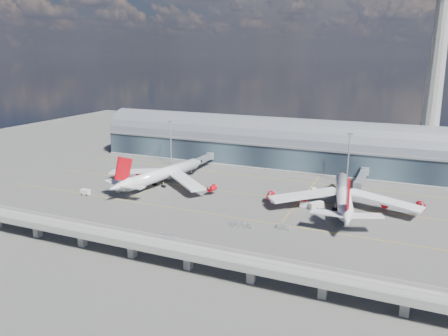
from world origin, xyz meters
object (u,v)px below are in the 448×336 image
at_px(service_truck_1, 85,192).
at_px(cargo_train_1, 168,237).
at_px(service_truck_4, 314,191).
at_px(floodlight_mast_left, 171,141).
at_px(cargo_train_0, 242,225).
at_px(control_tower, 435,77).
at_px(floodlight_mast_right, 348,157).
at_px(service_truck_3, 316,205).
at_px(service_truck_2, 308,205).
at_px(airliner_left, 161,174).
at_px(service_truck_0, 121,188).
at_px(service_truck_5, 168,176).
at_px(cargo_train_2, 284,227).
at_px(airliner_right, 344,197).

xyz_separation_m(service_truck_1, cargo_train_1, (60.02, -28.02, -0.49)).
height_order(service_truck_4, cargo_train_1, service_truck_4).
distance_m(floodlight_mast_left, cargo_train_0, 104.03).
distance_m(control_tower, floodlight_mast_right, 58.76).
bearing_deg(service_truck_3, service_truck_2, -135.57).
xyz_separation_m(control_tower, cargo_train_1, (-81.71, -121.95, -50.80)).
bearing_deg(service_truck_2, service_truck_1, 95.63).
bearing_deg(airliner_left, floodlight_mast_left, 124.05).
height_order(service_truck_4, cargo_train_0, service_truck_4).
bearing_deg(floodlight_mast_right, service_truck_4, -117.28).
bearing_deg(service_truck_2, service_truck_0, 90.12).
distance_m(floodlight_mast_left, service_truck_2, 100.80).
bearing_deg(service_truck_1, airliner_left, -41.71).
relative_size(floodlight_mast_left, service_truck_5, 4.76).
bearing_deg(airliner_left, service_truck_0, -118.80).
xyz_separation_m(service_truck_3, cargo_train_1, (-40.55, -51.75, -0.69)).
bearing_deg(floodlight_mast_left, cargo_train_2, -38.11).
relative_size(control_tower, service_truck_5, 19.08).
relative_size(airliner_left, cargo_train_0, 7.12).
distance_m(control_tower, service_truck_1, 177.32).
distance_m(control_tower, service_truck_5, 142.11).
relative_size(floodlight_mast_left, service_truck_0, 4.02).
bearing_deg(cargo_train_1, service_truck_4, -35.63).
relative_size(floodlight_mast_left, service_truck_1, 5.68).
distance_m(airliner_left, cargo_train_1, 65.70).
bearing_deg(service_truck_3, service_truck_5, -150.83).
height_order(service_truck_1, service_truck_4, service_truck_1).
height_order(service_truck_0, service_truck_1, service_truck_1).
distance_m(service_truck_3, service_truck_5, 81.07).
height_order(service_truck_1, service_truck_5, service_truck_1).
relative_size(service_truck_0, service_truck_5, 1.18).
xyz_separation_m(floodlight_mast_right, service_truck_3, (-6.16, -42.20, -12.11)).
distance_m(service_truck_1, service_truck_5, 43.91).
bearing_deg(service_truck_4, cargo_train_2, -112.35).
xyz_separation_m(floodlight_mast_left, service_truck_3, (93.84, -42.20, -12.11)).
relative_size(control_tower, service_truck_0, 16.12).
bearing_deg(cargo_train_0, service_truck_2, -21.40).
distance_m(service_truck_5, cargo_train_2, 84.19).
bearing_deg(floodlight_mast_right, service_truck_1, -148.30).
bearing_deg(service_truck_0, service_truck_5, 66.49).
bearing_deg(airliner_left, airliner_right, 11.16).
xyz_separation_m(service_truck_2, service_truck_3, (3.25, 0.27, 0.23)).
relative_size(service_truck_0, service_truck_2, 0.90).
relative_size(service_truck_3, cargo_train_0, 0.69).
relative_size(service_truck_1, cargo_train_0, 0.50).
bearing_deg(cargo_train_2, airliner_right, -30.57).
relative_size(airliner_right, service_truck_4, 14.22).
height_order(floodlight_mast_left, airliner_right, floodlight_mast_left).
height_order(service_truck_2, service_truck_4, service_truck_2).
bearing_deg(floodlight_mast_right, floodlight_mast_left, 180.00).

